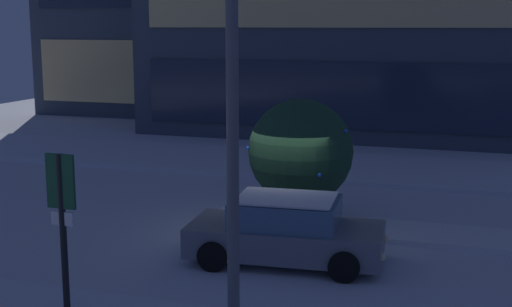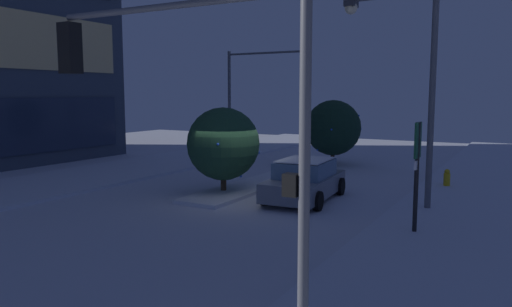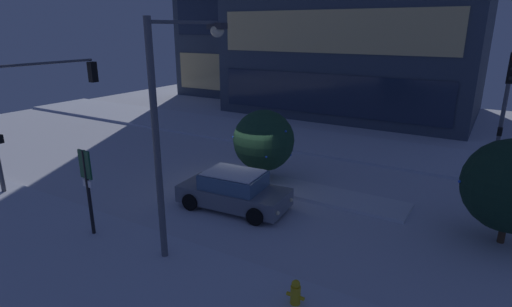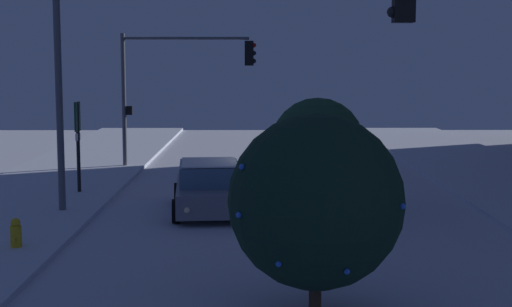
{
  "view_description": "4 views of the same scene",
  "coord_description": "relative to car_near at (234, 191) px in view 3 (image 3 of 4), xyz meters",
  "views": [
    {
      "loc": [
        4.83,
        -16.78,
        5.25
      ],
      "look_at": [
        -0.17,
        -1.54,
        2.28
      ],
      "focal_mm": 48.97,
      "sensor_mm": 36.0,
      "label": 1
    },
    {
      "loc": [
        -15.16,
        -9.3,
        3.8
      ],
      "look_at": [
        1.13,
        -0.14,
        1.53
      ],
      "focal_mm": 34.03,
      "sensor_mm": 36.0,
      "label": 2
    },
    {
      "loc": [
        9.16,
        -14.49,
        6.83
      ],
      "look_at": [
        1.65,
        -2.08,
        2.31
      ],
      "focal_mm": 28.38,
      "sensor_mm": 36.0,
      "label": 3
    },
    {
      "loc": [
        22.69,
        -1.11,
        4.39
      ],
      "look_at": [
        2.16,
        -1.0,
        1.9
      ],
      "focal_mm": 53.34,
      "sensor_mm": 36.0,
      "label": 4
    }
  ],
  "objects": [
    {
      "name": "curb_strip_near",
      "position": [
        -0.8,
        -5.79,
        -0.64
      ],
      "size": [
        52.0,
        5.2,
        0.14
      ],
      "primitive_type": "cube",
      "color": "silver",
      "rests_on": "ground"
    },
    {
      "name": "car_near",
      "position": [
        0.0,
        0.0,
        0.0
      ],
      "size": [
        4.5,
        2.38,
        1.49
      ],
      "rotation": [
        0.0,
        0.0,
        0.08
      ],
      "color": "slate",
      "rests_on": "ground"
    },
    {
      "name": "ground",
      "position": [
        -0.8,
        2.36,
        -0.71
      ],
      "size": [
        52.0,
        52.0,
        0.0
      ],
      "primitive_type": "plane",
      "color": "silver"
    },
    {
      "name": "parking_info_sign",
      "position": [
        -2.76,
        -4.43,
        1.27
      ],
      "size": [
        0.55,
        0.12,
        3.09
      ],
      "rotation": [
        0.0,
        0.0,
        1.53
      ],
      "color": "black",
      "rests_on": "ground"
    },
    {
      "name": "median_strip",
      "position": [
        1.61,
        2.86,
        -0.64
      ],
      "size": [
        9.0,
        1.8,
        0.14
      ],
      "primitive_type": "cube",
      "color": "silver",
      "rests_on": "ground"
    },
    {
      "name": "street_lamp_arched",
      "position": [
        0.35,
        -3.34,
        3.99
      ],
      "size": [
        0.56,
        3.11,
        7.13
      ],
      "rotation": [
        0.0,
        0.0,
        1.51
      ],
      "color": "#565960",
      "rests_on": "ground"
    },
    {
      "name": "traffic_light_corner_near_left",
      "position": [
        -9.19,
        -1.76,
        3.16
      ],
      "size": [
        0.32,
        5.5,
        5.52
      ],
      "rotation": [
        0.0,
        0.0,
        1.57
      ],
      "color": "#565960",
      "rests_on": "ground"
    },
    {
      "name": "office_tower_secondary",
      "position": [
        -14.03,
        25.52,
        7.21
      ],
      "size": [
        14.26,
        10.29,
        15.84
      ],
      "color": "#384251",
      "rests_on": "ground"
    },
    {
      "name": "decorated_tree_left_of_median",
      "position": [
        -0.5,
        3.19,
        1.22
      ],
      "size": [
        2.79,
        2.79,
        3.33
      ],
      "color": "#473323",
      "rests_on": "ground"
    },
    {
      "name": "curb_strip_far",
      "position": [
        -0.8,
        10.5,
        -0.64
      ],
      "size": [
        52.0,
        5.2,
        0.14
      ],
      "primitive_type": "cube",
      "color": "silver",
      "rests_on": "ground"
    },
    {
      "name": "decorated_tree_median",
      "position": [
        9.13,
        2.34,
        1.3
      ],
      "size": [
        3.03,
        3.03,
        3.53
      ],
      "color": "#473323",
      "rests_on": "ground"
    },
    {
      "name": "traffic_light_corner_far_right",
      "position": [
        8.61,
        6.73,
        3.68
      ],
      "size": [
        0.32,
        5.22,
        6.36
      ],
      "rotation": [
        0.0,
        0.0,
        -1.57
      ],
      "color": "#565960",
      "rests_on": "ground"
    },
    {
      "name": "fire_hydrant",
      "position": [
        4.72,
        -4.2,
        -0.32
      ],
      "size": [
        0.48,
        0.26,
        0.82
      ],
      "color": "gold",
      "rests_on": "ground"
    }
  ]
}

